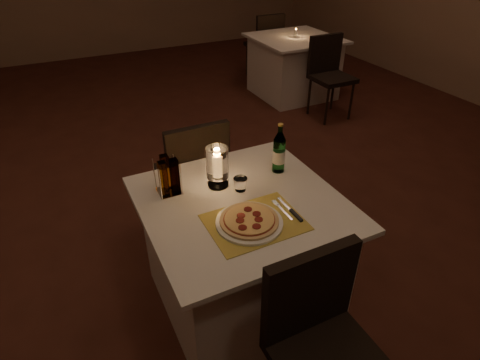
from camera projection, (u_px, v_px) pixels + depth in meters
name	position (u px, v px, depth m)	size (l,w,h in m)	color
floor	(200.00, 224.00, 3.08)	(8.00, 10.00, 0.02)	#4D2218
main_table	(242.00, 254.00, 2.25)	(1.00, 1.00, 0.74)	silver
chair_near	(320.00, 333.00, 1.62)	(0.42, 0.42, 0.90)	black
chair_far	(194.00, 168.00, 2.69)	(0.42, 0.42, 0.90)	black
placemat	(255.00, 222.00, 1.91)	(0.45, 0.34, 0.00)	gold
plate	(249.00, 222.00, 1.89)	(0.32, 0.32, 0.01)	white
pizza	(249.00, 220.00, 1.88)	(0.28, 0.28, 0.02)	#D8B77F
fork	(281.00, 208.00, 1.99)	(0.02, 0.18, 0.00)	silver
knife	(293.00, 213.00, 1.96)	(0.02, 0.22, 0.01)	black
tumbler	(240.00, 184.00, 2.12)	(0.07, 0.07, 0.07)	white
water_bottle	(279.00, 153.00, 2.24)	(0.07, 0.07, 0.29)	#5FB167
hurricane_candle	(217.00, 164.00, 2.11)	(0.12, 0.12, 0.23)	white
cruet_caddy	(168.00, 177.00, 2.07)	(0.12, 0.12, 0.21)	white
neighbor_table_right	(293.00, 67.00, 5.15)	(1.00, 1.00, 0.74)	silver
neighbor_chair_ra	(329.00, 68.00, 4.51)	(0.42, 0.42, 0.90)	black
neighbor_chair_rb	(266.00, 40.00, 5.59)	(0.42, 0.42, 0.90)	black
neighbor_candle_right	(296.00, 33.00, 4.92)	(0.03, 0.03, 0.11)	white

